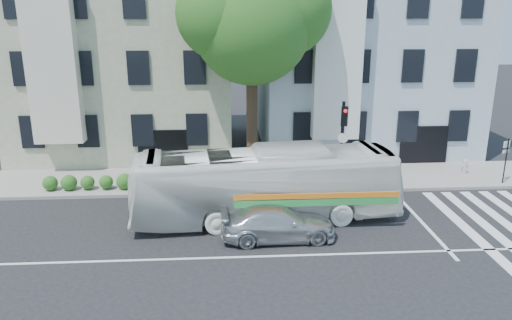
{
  "coord_description": "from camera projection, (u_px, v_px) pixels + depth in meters",
  "views": [
    {
      "loc": [
        -1.33,
        -15.5,
        8.21
      ],
      "look_at": [
        -0.12,
        3.63,
        2.4
      ],
      "focal_mm": 35.0,
      "sensor_mm": 36.0,
      "label": 1
    }
  ],
  "objects": [
    {
      "name": "fire_hydrant",
      "position": [
        465.0,
        166.0,
        25.44
      ],
      "size": [
        0.42,
        0.24,
        0.74
      ],
      "rotation": [
        0.0,
        0.0,
        0.18
      ],
      "color": "#B2B2AD",
      "rests_on": "sidewalk_far"
    },
    {
      "name": "street_tree",
      "position": [
        253.0,
        18.0,
        23.34
      ],
      "size": [
        7.3,
        5.9,
        11.1
      ],
      "color": "#2D2116",
      "rests_on": "ground"
    },
    {
      "name": "ground",
      "position": [
        266.0,
        256.0,
        17.27
      ],
      "size": [
        120.0,
        120.0,
        0.0
      ],
      "primitive_type": "plane",
      "color": "black",
      "rests_on": "ground"
    },
    {
      "name": "building_right",
      "position": [
        360.0,
        55.0,
        30.42
      ],
      "size": [
        12.0,
        10.0,
        11.0
      ],
      "primitive_type": "cube",
      "color": "#A4B5C3",
      "rests_on": "ground"
    },
    {
      "name": "traffic_signal",
      "position": [
        343.0,
        135.0,
        22.38
      ],
      "size": [
        0.43,
        0.53,
        4.3
      ],
      "rotation": [
        0.0,
        0.0,
        -0.36
      ],
      "color": "black",
      "rests_on": "ground"
    },
    {
      "name": "hedge",
      "position": [
        143.0,
        181.0,
        23.3
      ],
      "size": [
        8.09,
        4.26,
        0.7
      ],
      "primitive_type": null,
      "rotation": [
        0.0,
        0.0,
        -0.42
      ],
      "color": "#25591C",
      "rests_on": "sidewalk_far"
    },
    {
      "name": "bus",
      "position": [
        266.0,
        185.0,
        19.91
      ],
      "size": [
        3.46,
        10.88,
        2.98
      ],
      "primitive_type": "imported",
      "rotation": [
        0.0,
        0.0,
        1.66
      ],
      "color": "white",
      "rests_on": "ground"
    },
    {
      "name": "building_left",
      "position": [
        128.0,
        57.0,
        29.57
      ],
      "size": [
        12.0,
        10.0,
        11.0
      ],
      "primitive_type": "cube",
      "color": "#989B82",
      "rests_on": "ground"
    },
    {
      "name": "sedan",
      "position": [
        278.0,
        223.0,
        18.43
      ],
      "size": [
        1.9,
        4.33,
        1.24
      ],
      "primitive_type": "imported",
      "rotation": [
        0.0,
        0.0,
        1.61
      ],
      "color": "silver",
      "rests_on": "ground"
    },
    {
      "name": "sidewalk_far",
      "position": [
        253.0,
        179.0,
        24.89
      ],
      "size": [
        80.0,
        4.0,
        0.15
      ],
      "primitive_type": "cube",
      "color": "gray",
      "rests_on": "ground"
    },
    {
      "name": "far_sign_pole",
      "position": [
        506.0,
        154.0,
        23.76
      ],
      "size": [
        0.39,
        0.22,
        2.22
      ],
      "rotation": [
        0.0,
        0.0,
        0.37
      ],
      "color": "black",
      "rests_on": "sidewalk_far"
    }
  ]
}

